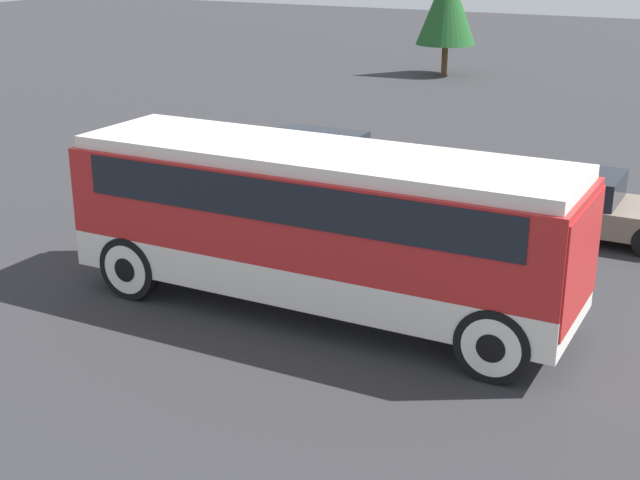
# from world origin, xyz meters

# --- Properties ---
(ground_plane) EXTENTS (120.00, 120.00, 0.00)m
(ground_plane) POSITION_xyz_m (0.00, 0.00, 0.00)
(ground_plane) COLOR #2D2D30
(tour_bus) EXTENTS (9.06, 2.60, 2.97)m
(tour_bus) POSITION_xyz_m (0.10, -0.00, 1.80)
(tour_bus) COLOR silver
(tour_bus) RESTS_ON ground_plane
(parked_car_near) EXTENTS (4.70, 1.83, 1.38)m
(parked_car_near) POSITION_xyz_m (-3.93, 7.54, 0.70)
(parked_car_near) COLOR silver
(parked_car_near) RESTS_ON ground_plane
(parked_car_mid) EXTENTS (4.58, 1.97, 1.42)m
(parked_car_mid) POSITION_xyz_m (2.93, 6.47, 0.71)
(parked_car_mid) COLOR #7A6B5B
(parked_car_mid) RESTS_ON ground_plane
(tree_left) EXTENTS (2.77, 2.77, 5.04)m
(tree_left) POSITION_xyz_m (-7.61, 27.01, 3.22)
(tree_left) COLOR brown
(tree_left) RESTS_ON ground_plane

